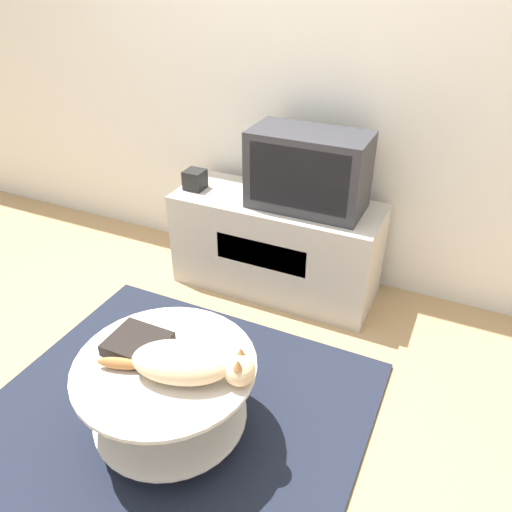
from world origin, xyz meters
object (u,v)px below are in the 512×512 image
dvd_box (138,344)px  tv (308,171)px  speaker (195,180)px  cat (187,363)px

dvd_box → tv: bearing=77.3°
speaker → cat: bearing=-60.6°
dvd_box → cat: bearing=-10.1°
speaker → dvd_box: bearing=-70.4°
speaker → dvd_box: (0.41, -1.15, -0.19)m
tv → cat: 1.28m
tv → speaker: tv is taller
tv → speaker: (-0.68, -0.05, -0.15)m
tv → dvd_box: 1.27m
speaker → tv: bearing=4.3°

